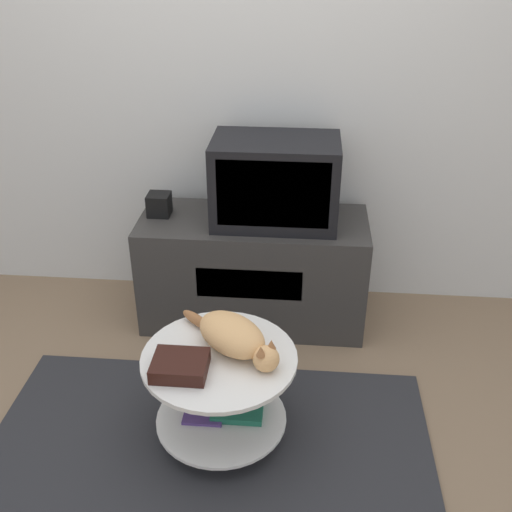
% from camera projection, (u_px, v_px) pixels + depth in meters
% --- Properties ---
extents(ground_plane, '(12.00, 12.00, 0.00)m').
position_uv_depth(ground_plane, '(209.00, 448.00, 2.47)').
color(ground_plane, '#7F664C').
extents(wall_back, '(8.00, 0.05, 2.60)m').
position_uv_depth(wall_back, '(239.00, 60.00, 2.95)').
color(wall_back, silver).
rests_on(wall_back, ground_plane).
extents(rug, '(1.82, 1.00, 0.02)m').
position_uv_depth(rug, '(209.00, 446.00, 2.46)').
color(rug, '#28282B').
rests_on(rug, ground_plane).
extents(tv_stand, '(1.16, 0.48, 0.58)m').
position_uv_depth(tv_stand, '(253.00, 270.00, 3.15)').
color(tv_stand, '#33302D').
rests_on(tv_stand, ground_plane).
extents(tv, '(0.61, 0.38, 0.42)m').
position_uv_depth(tv, '(275.00, 181.00, 2.90)').
color(tv, black).
rests_on(tv, tv_stand).
extents(speaker, '(0.11, 0.11, 0.11)m').
position_uv_depth(speaker, '(159.00, 204.00, 3.04)').
color(speaker, black).
rests_on(speaker, tv_stand).
extents(coffee_table, '(0.61, 0.61, 0.41)m').
position_uv_depth(coffee_table, '(221.00, 388.00, 2.39)').
color(coffee_table, '#B2B2B7').
rests_on(coffee_table, rug).
extents(dvd_box, '(0.20, 0.17, 0.06)m').
position_uv_depth(dvd_box, '(180.00, 366.00, 2.21)').
color(dvd_box, black).
rests_on(dvd_box, coffee_table).
extents(cat, '(0.43, 0.38, 0.14)m').
position_uv_depth(cat, '(234.00, 336.00, 2.31)').
color(cat, tan).
rests_on(cat, coffee_table).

